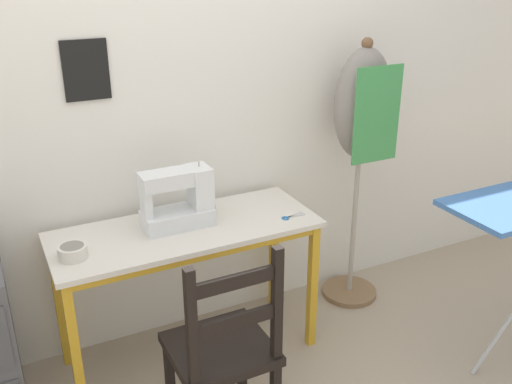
# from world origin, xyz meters

# --- Properties ---
(ground_plane) EXTENTS (14.00, 14.00, 0.00)m
(ground_plane) POSITION_xyz_m (0.00, 0.00, 0.00)
(ground_plane) COLOR tan
(wall_back) EXTENTS (10.00, 0.06, 2.55)m
(wall_back) POSITION_xyz_m (-0.00, 0.55, 1.28)
(wall_back) COLOR silver
(wall_back) RESTS_ON ground_plane
(sewing_table) EXTENTS (1.23, 0.49, 0.71)m
(sewing_table) POSITION_xyz_m (0.00, 0.23, 0.62)
(sewing_table) COLOR silver
(sewing_table) RESTS_ON ground_plane
(sewing_machine) EXTENTS (0.34, 0.16, 0.30)m
(sewing_machine) POSITION_xyz_m (-0.01, 0.28, 0.84)
(sewing_machine) COLOR white
(sewing_machine) RESTS_ON sewing_table
(fabric_bowl) EXTENTS (0.12, 0.12, 0.06)m
(fabric_bowl) POSITION_xyz_m (-0.51, 0.18, 0.74)
(fabric_bowl) COLOR silver
(fabric_bowl) RESTS_ON sewing_table
(scissors) EXTENTS (0.12, 0.05, 0.01)m
(scissors) POSITION_xyz_m (0.48, 0.12, 0.71)
(scissors) COLOR silver
(scissors) RESTS_ON sewing_table
(thread_spool_near_machine) EXTENTS (0.03, 0.03, 0.04)m
(thread_spool_near_machine) POSITION_xyz_m (0.18, 0.34, 0.73)
(thread_spool_near_machine) COLOR green
(thread_spool_near_machine) RESTS_ON sewing_table
(wooden_chair) EXTENTS (0.40, 0.38, 0.90)m
(wooden_chair) POSITION_xyz_m (-0.06, -0.30, 0.42)
(wooden_chair) COLOR black
(wooden_chair) RESTS_ON ground_plane
(dress_form) EXTENTS (0.33, 0.32, 1.49)m
(dress_form) POSITION_xyz_m (1.03, 0.33, 1.08)
(dress_form) COLOR #846647
(dress_form) RESTS_ON ground_plane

